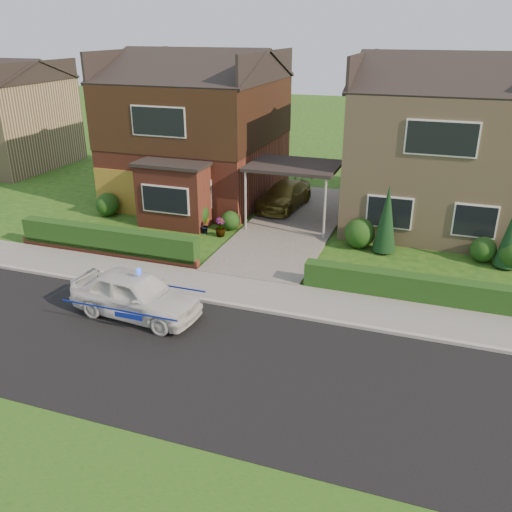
% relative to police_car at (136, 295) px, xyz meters
% --- Properties ---
extents(ground, '(120.00, 120.00, 0.00)m').
position_rel_police_car_xyz_m(ground, '(2.29, -1.60, -0.70)').
color(ground, '#1A4713').
rests_on(ground, ground).
extents(road, '(60.00, 6.00, 0.02)m').
position_rel_police_car_xyz_m(road, '(2.29, -1.60, -0.70)').
color(road, black).
rests_on(road, ground).
extents(kerb, '(60.00, 0.16, 0.12)m').
position_rel_police_car_xyz_m(kerb, '(2.29, 1.45, -0.64)').
color(kerb, '#9E9993').
rests_on(kerb, ground).
extents(sidewalk, '(60.00, 2.00, 0.10)m').
position_rel_police_car_xyz_m(sidewalk, '(2.29, 2.50, -0.65)').
color(sidewalk, slate).
rests_on(sidewalk, ground).
extents(grass_verge, '(60.00, 4.00, 0.01)m').
position_rel_police_car_xyz_m(grass_verge, '(2.29, -6.60, -0.70)').
color(grass_verge, '#1A4713').
rests_on(grass_verge, ground).
extents(driveway, '(3.80, 12.00, 0.12)m').
position_rel_police_car_xyz_m(driveway, '(2.29, 9.40, -0.64)').
color(driveway, '#666059').
rests_on(driveway, ground).
extents(house_left, '(7.50, 9.53, 7.25)m').
position_rel_police_car_xyz_m(house_left, '(-3.50, 12.30, 3.11)').
color(house_left, brown).
rests_on(house_left, ground).
extents(house_right, '(7.50, 8.06, 7.25)m').
position_rel_police_car_xyz_m(house_right, '(8.09, 12.39, 2.96)').
color(house_right, tan).
rests_on(house_right, ground).
extents(carport_link, '(3.80, 3.00, 2.77)m').
position_rel_police_car_xyz_m(carport_link, '(2.29, 9.35, 1.96)').
color(carport_link, black).
rests_on(carport_link, ground).
extents(garage_door, '(2.20, 0.10, 2.10)m').
position_rel_police_car_xyz_m(garage_door, '(-5.96, 8.36, 0.35)').
color(garage_door, brown).
rests_on(garage_door, ground).
extents(dwarf_wall, '(7.70, 0.25, 0.36)m').
position_rel_police_car_xyz_m(dwarf_wall, '(-3.51, 3.70, -0.52)').
color(dwarf_wall, brown).
rests_on(dwarf_wall, ground).
extents(hedge_left, '(7.50, 0.55, 0.90)m').
position_rel_police_car_xyz_m(hedge_left, '(-3.51, 3.85, -0.70)').
color(hedge_left, '#173511').
rests_on(hedge_left, ground).
extents(hedge_right, '(7.50, 0.55, 0.80)m').
position_rel_police_car_xyz_m(hedge_right, '(8.09, 3.75, -0.70)').
color(hedge_right, '#173511').
rests_on(hedge_right, ground).
extents(shrub_left_far, '(1.08, 1.08, 1.08)m').
position_rel_police_car_xyz_m(shrub_left_far, '(-6.21, 7.90, -0.16)').
color(shrub_left_far, '#173511').
rests_on(shrub_left_far, ground).
extents(shrub_left_mid, '(1.32, 1.32, 1.32)m').
position_rel_police_car_xyz_m(shrub_left_mid, '(-1.71, 7.70, -0.04)').
color(shrub_left_mid, '#173511').
rests_on(shrub_left_mid, ground).
extents(shrub_left_near, '(0.84, 0.84, 0.84)m').
position_rel_police_car_xyz_m(shrub_left_near, '(-0.11, 8.00, -0.28)').
color(shrub_left_near, '#173511').
rests_on(shrub_left_near, ground).
extents(shrub_right_near, '(1.20, 1.20, 1.20)m').
position_rel_police_car_xyz_m(shrub_right_near, '(5.49, 7.80, -0.10)').
color(shrub_right_near, '#173511').
rests_on(shrub_right_near, ground).
extents(shrub_right_mid, '(0.96, 0.96, 0.96)m').
position_rel_police_car_xyz_m(shrub_right_mid, '(10.09, 7.90, -0.22)').
color(shrub_right_mid, '#173511').
rests_on(shrub_right_mid, ground).
extents(conifer_a, '(0.90, 0.90, 2.60)m').
position_rel_police_car_xyz_m(conifer_a, '(6.49, 7.60, 0.60)').
color(conifer_a, black).
rests_on(conifer_a, ground).
extents(conifer_b, '(0.90, 0.90, 2.20)m').
position_rel_police_car_xyz_m(conifer_b, '(10.89, 7.60, 0.40)').
color(conifer_b, black).
rests_on(conifer_b, ground).
extents(neighbour_left, '(6.50, 7.00, 5.20)m').
position_rel_police_car_xyz_m(neighbour_left, '(-17.71, 14.40, 1.90)').
color(neighbour_left, tan).
rests_on(neighbour_left, ground).
extents(police_car, '(3.77, 4.23, 1.56)m').
position_rel_police_car_xyz_m(police_car, '(0.00, 0.00, 0.00)').
color(police_car, silver).
rests_on(police_car, ground).
extents(driveway_car, '(2.06, 4.20, 1.18)m').
position_rel_police_car_xyz_m(driveway_car, '(1.29, 11.49, 0.01)').
color(driveway_car, brown).
rests_on(driveway_car, driveway).
extents(potted_plant_a, '(0.48, 0.36, 0.83)m').
position_rel_police_car_xyz_m(potted_plant_a, '(-3.77, 4.50, -0.28)').
color(potted_plant_a, gray).
rests_on(potted_plant_a, ground).
extents(potted_plant_b, '(0.47, 0.45, 0.66)m').
position_rel_police_car_xyz_m(potted_plant_b, '(-0.96, 7.24, -0.37)').
color(potted_plant_b, gray).
rests_on(potted_plant_b, ground).
extents(potted_plant_c, '(0.59, 0.59, 0.79)m').
position_rel_police_car_xyz_m(potted_plant_c, '(-0.21, 7.10, -0.30)').
color(potted_plant_c, gray).
rests_on(potted_plant_c, ground).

